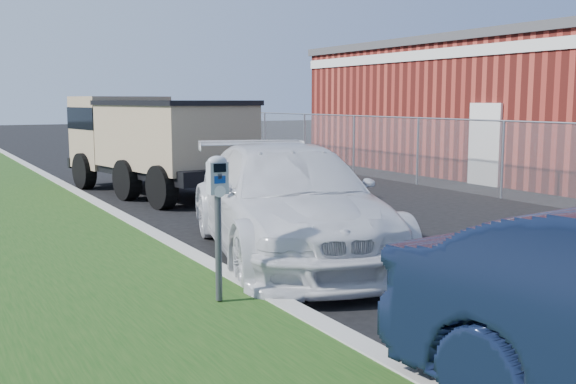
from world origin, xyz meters
TOP-DOWN VIEW (x-y plane):
  - ground at (0.00, 0.00)m, footprint 120.00×120.00m
  - chainlink_fence at (6.00, 7.00)m, footprint 0.06×30.06m
  - brick_building at (12.00, 8.00)m, footprint 9.20×14.20m
  - parking_meter at (-3.18, -0.66)m, footprint 0.22×0.16m
  - white_wagon at (-1.20, 1.44)m, footprint 3.58×5.95m
  - dump_truck at (-0.76, 8.94)m, footprint 3.22×6.33m

SIDE VIEW (x-z plane):
  - ground at x=0.00m, z-range 0.00..0.00m
  - white_wagon at x=-1.20m, z-range 0.00..1.61m
  - chainlink_fence at x=6.00m, z-range -13.74..16.26m
  - parking_meter at x=-3.18m, z-range 0.49..2.05m
  - dump_truck at x=-0.76m, z-range 0.15..2.52m
  - brick_building at x=12.00m, z-range 0.04..4.21m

